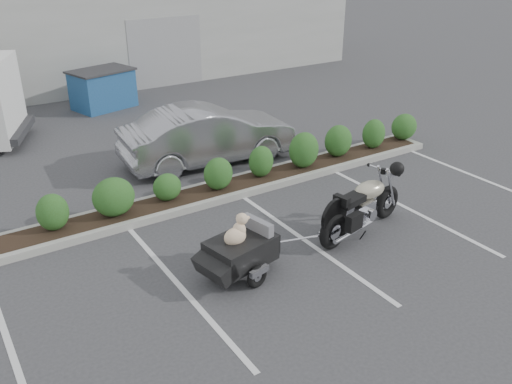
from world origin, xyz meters
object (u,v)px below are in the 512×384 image
pet_trailer (240,250)px  motorcycle (363,207)px  dumpster (103,89)px  sedan (209,135)px

pet_trailer → motorcycle: bearing=-11.9°
motorcycle → dumpster: (-1.43, 11.23, 0.10)m
pet_trailer → sedan: bearing=55.8°
pet_trailer → dumpster: size_ratio=0.88×
pet_trailer → dumpster: (1.37, 11.22, 0.17)m
sedan → dumpster: size_ratio=1.96×
motorcycle → pet_trailer: 2.79m
motorcycle → pet_trailer: bearing=168.1°
dumpster → sedan: bearing=-99.2°
sedan → dumpster: bearing=10.4°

